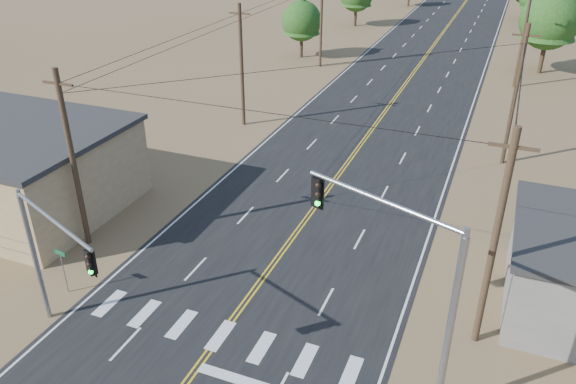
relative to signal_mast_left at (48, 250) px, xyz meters
The scene contains 12 objects.
road 25.70m from the signal_mast_left, 75.49° to the left, with size 15.00×200.00×0.02m, color black.
utility_pole_left_near 7.73m from the signal_mast_left, 122.70° to the left, with size 1.80×0.30×10.00m.
utility_pole_left_mid 26.82m from the signal_mast_left, 98.93° to the left, with size 1.80×0.30×10.00m.
utility_pole_left_far 46.67m from the signal_mast_left, 95.12° to the left, with size 1.80×0.30×10.00m.
utility_pole_right_near 18.05m from the signal_mast_left, 21.07° to the left, with size 1.80×0.30×10.00m.
utility_pole_right_mid 31.39m from the signal_mast_left, 57.56° to the left, with size 1.80×0.30×10.00m.
utility_pole_right_far 49.44m from the signal_mast_left, 70.09° to the left, with size 1.80×0.30×10.00m.
signal_mast_left is the anchor object (origin of this frame).
signal_mast_right 14.36m from the signal_mast_left, 10.24° to the left, with size 6.18×2.61×8.14m.
street_sign 4.40m from the signal_mast_left, 130.55° to the left, with size 0.71×0.13×2.41m.
tree_left_near 50.13m from the signal_mast_left, 98.76° to the left, with size 4.69×4.69×7.82m.
tree_right_near 56.42m from the signal_mast_left, 70.06° to the left, with size 6.19×6.19×10.31m.
Camera 1 is at (9.89, -8.55, 17.28)m, focal length 35.00 mm.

